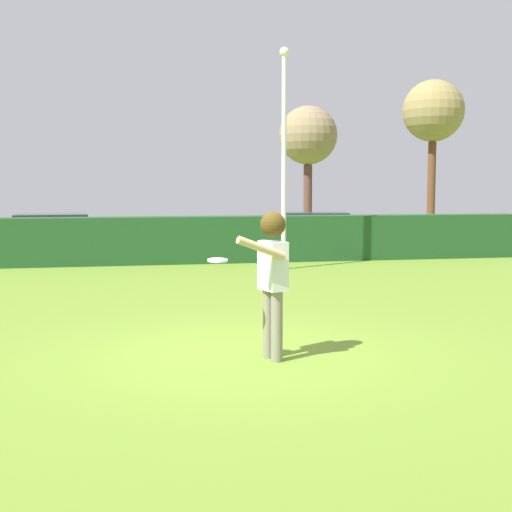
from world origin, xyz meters
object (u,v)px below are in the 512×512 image
object	(u,v)px
frisbee	(217,260)
willow_tree	(433,113)
person	(272,268)
parked_car_red	(51,232)
lamppost	(284,147)
bare_elm_tree	(308,137)
parked_car_blue	(315,229)

from	to	relation	value
frisbee	willow_tree	size ratio (longest dim) A/B	0.04
person	parked_car_red	world-z (taller)	person
person	lamppost	size ratio (longest dim) A/B	0.32
bare_elm_tree	frisbee	bearing A→B (deg)	-108.51
willow_tree	lamppost	bearing A→B (deg)	-136.28
lamppost	willow_tree	bearing A→B (deg)	43.72
frisbee	parked_car_blue	distance (m)	15.49
parked_car_red	bare_elm_tree	world-z (taller)	bare_elm_tree
parked_car_red	bare_elm_tree	distance (m)	12.30
frisbee	lamppost	distance (m)	9.75
parked_car_blue	willow_tree	distance (m)	6.74
parked_car_blue	willow_tree	bearing A→B (deg)	18.85
person	lamppost	distance (m)	9.45
person	parked_car_red	distance (m)	14.90
parked_car_blue	parked_car_red	bearing A→B (deg)	179.64
parked_car_red	frisbee	bearing A→B (deg)	-77.80
bare_elm_tree	willow_tree	bearing A→B (deg)	-51.53
parked_car_red	bare_elm_tree	bearing A→B (deg)	31.30
willow_tree	person	bearing A→B (deg)	-121.36
lamppost	bare_elm_tree	size ratio (longest dim) A/B	0.99
person	frisbee	bearing A→B (deg)	-167.51
person	frisbee	size ratio (longest dim) A/B	7.59
person	parked_car_blue	distance (m)	15.12
frisbee	willow_tree	world-z (taller)	willow_tree
person	willow_tree	bearing A→B (deg)	58.64
lamppost	parked_car_blue	bearing A→B (deg)	65.88
parked_car_red	bare_elm_tree	xyz separation A→B (m)	(10.06, 6.12, 3.55)
lamppost	parked_car_blue	distance (m)	6.38
parked_car_blue	willow_tree	size ratio (longest dim) A/B	0.74
person	bare_elm_tree	world-z (taller)	bare_elm_tree
parked_car_blue	lamppost	bearing A→B (deg)	-114.12
lamppost	parked_car_blue	size ratio (longest dim) A/B	1.23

